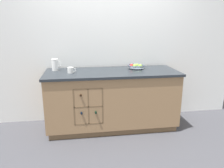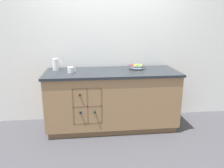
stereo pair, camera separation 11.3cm
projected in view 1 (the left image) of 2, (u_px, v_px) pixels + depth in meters
ground_plane at (112, 126)px, 3.50m from camera, size 14.00×14.00×0.00m
back_wall at (108, 43)px, 3.56m from camera, size 4.40×0.06×2.55m
kitchen_island at (112, 99)px, 3.38m from camera, size 1.99×0.76×0.90m
fruit_bowl at (136, 66)px, 3.44m from camera, size 0.27×0.27×0.08m
white_pitcher at (55, 65)px, 3.28m from camera, size 0.15×0.10×0.18m
ceramic_mug at (71, 70)px, 3.14m from camera, size 0.12×0.08×0.08m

